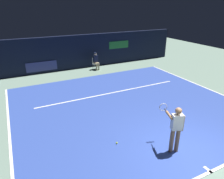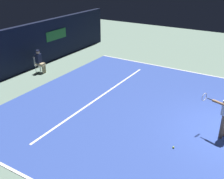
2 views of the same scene
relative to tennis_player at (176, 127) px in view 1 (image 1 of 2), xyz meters
The scene contains 11 objects.
ground_plane 3.88m from the tennis_player, 84.51° to the left, with size 33.77×33.77×0.00m, color slate.
court_surface 3.88m from the tennis_player, 84.51° to the left, with size 11.09×10.17×0.01m, color #2D479E.
line_baseline 1.67m from the tennis_player, 74.63° to the right, with size 11.09×0.10×0.01m, color white.
line_sideline_left 7.01m from the tennis_player, 32.52° to the left, with size 0.10×10.17×0.01m, color white.
line_sideline_right 6.42m from the tennis_player, 144.00° to the left, with size 0.10×10.17×0.01m, color white.
line_service 5.61m from the tennis_player, 86.28° to the left, with size 8.65×0.10×0.01m, color white.
line_centre_mark 1.59m from the tennis_player, 73.42° to the right, with size 0.10×0.30×0.01m, color white.
back_wall 11.21m from the tennis_player, 88.18° to the left, with size 17.05×0.33×2.60m.
tennis_player is the anchor object (origin of this frame).
line_judge_on_chair 10.31m from the tennis_player, 82.60° to the left, with size 0.49×0.56×1.32m.
tennis_ball 2.22m from the tennis_player, 142.38° to the left, with size 0.07×0.07×0.07m, color #CCE033.
Camera 1 is at (-4.93, -3.98, 4.83)m, focal length 33.21 mm.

